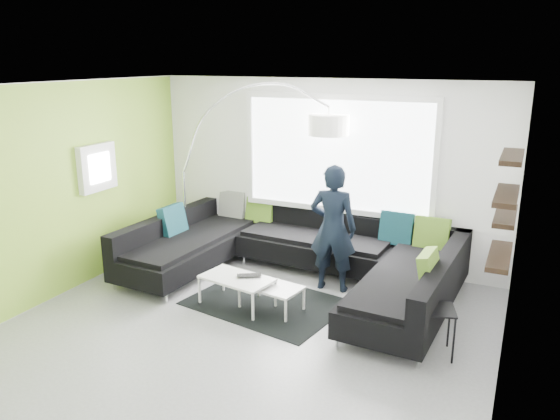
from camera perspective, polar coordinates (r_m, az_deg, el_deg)
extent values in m
plane|color=gray|center=(6.61, -3.32, -12.19)|extent=(5.50, 5.50, 0.00)
cube|color=white|center=(8.31, 4.67, 3.89)|extent=(5.50, 0.04, 2.80)
cube|color=white|center=(4.19, -20.11, -9.07)|extent=(5.50, 0.04, 2.80)
cube|color=white|center=(7.74, -21.78, 1.94)|extent=(0.04, 5.00, 2.80)
cube|color=white|center=(5.41, 23.14, -3.82)|extent=(0.04, 5.00, 2.80)
cube|color=silver|center=(5.86, -3.76, 12.82)|extent=(5.50, 5.00, 0.04)
cube|color=#93C638|center=(7.74, -21.72, 1.94)|extent=(0.01, 5.00, 2.80)
cube|color=white|center=(8.15, 5.94, 5.78)|extent=(2.96, 0.06, 1.68)
cube|color=white|center=(8.07, -18.52, 4.23)|extent=(0.12, 0.66, 0.66)
cube|color=black|center=(5.71, 22.54, 0.39)|extent=(0.20, 1.24, 0.95)
cube|color=black|center=(7.60, 1.09, -6.45)|extent=(4.46, 2.91, 0.45)
cube|color=black|center=(7.46, 1.11, -3.62)|extent=(4.46, 2.91, 0.34)
cube|color=#4C7219|center=(7.43, 1.11, -3.12)|extent=(3.87, 0.45, 0.48)
cube|color=black|center=(7.21, -1.43, -9.65)|extent=(2.11, 1.69, 0.01)
cube|color=white|center=(7.03, -2.73, -8.68)|extent=(1.28, 0.88, 0.39)
cube|color=black|center=(6.19, 15.83, -12.06)|extent=(0.48, 0.48, 0.53)
imported|color=black|center=(7.36, 5.55, -1.91)|extent=(0.72, 0.55, 1.75)
imported|color=black|center=(6.99, -3.23, -7.01)|extent=(0.48, 0.47, 0.02)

